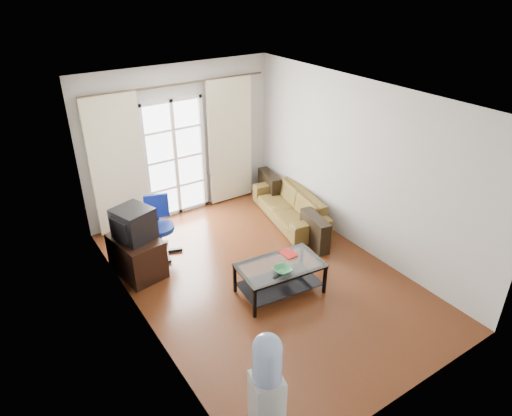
{
  "coord_description": "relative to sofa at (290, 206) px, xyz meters",
  "views": [
    {
      "loc": [
        -3.14,
        -4.56,
        4.1
      ],
      "look_at": [
        0.12,
        0.35,
        0.97
      ],
      "focal_mm": 32.0,
      "sensor_mm": 36.0,
      "label": 1
    }
  ],
  "objects": [
    {
      "name": "task_chair",
      "position": [
        -2.39,
        0.27,
        0.01
      ],
      "size": [
        0.83,
        0.83,
        0.96
      ],
      "rotation": [
        0.0,
        0.0,
        -0.32
      ],
      "color": "black",
      "rests_on": "floor"
    },
    {
      "name": "sofa",
      "position": [
        0.0,
        0.0,
        0.0
      ],
      "size": [
        2.13,
        1.45,
        0.54
      ],
      "primitive_type": "imported",
      "rotation": [
        0.0,
        0.0,
        -1.77
      ],
      "color": "brown",
      "rests_on": "floor"
    },
    {
      "name": "coffee_table",
      "position": [
        -1.4,
        -1.61,
        0.03
      ],
      "size": [
        1.23,
        0.78,
        0.47
      ],
      "rotation": [
        0.0,
        0.0,
        -0.1
      ],
      "color": "silver",
      "rests_on": "floor"
    },
    {
      "name": "remote",
      "position": [
        -1.59,
        -1.8,
        0.21
      ],
      "size": [
        0.15,
        0.06,
        0.02
      ],
      "primitive_type": "cube",
      "rotation": [
        0.0,
        0.0,
        0.15
      ],
      "color": "black",
      "rests_on": "coffee_table"
    },
    {
      "name": "curtain_right",
      "position": [
        -0.45,
        1.31,
        0.93
      ],
      "size": [
        0.9,
        0.07,
        2.35
      ],
      "primitive_type": "cube",
      "color": "beige",
      "rests_on": "curtain_rod"
    },
    {
      "name": "book",
      "position": [
        -1.25,
        -1.47,
        0.21
      ],
      "size": [
        0.19,
        0.25,
        0.02
      ],
      "primitive_type": "imported",
      "rotation": [
        0.0,
        0.0,
        0.02
      ],
      "color": "#AF1529",
      "rests_on": "coffee_table"
    },
    {
      "name": "curtain_left",
      "position": [
        -2.6,
        1.31,
        0.93
      ],
      "size": [
        0.9,
        0.07,
        2.35
      ],
      "primitive_type": "cube",
      "color": "beige",
      "rests_on": "curtain_rod"
    },
    {
      "name": "wall_right",
      "position": [
        0.4,
        -1.17,
        1.08
      ],
      "size": [
        0.02,
        5.2,
        2.7
      ],
      "primitive_type": "cube",
      "color": "#B8B6AF",
      "rests_on": "floor"
    },
    {
      "name": "ceiling",
      "position": [
        -1.4,
        -1.17,
        2.43
      ],
      "size": [
        5.2,
        5.2,
        0.0
      ],
      "primitive_type": "plane",
      "rotation": [
        3.14,
        0.0,
        0.0
      ],
      "color": "white",
      "rests_on": "wall_back"
    },
    {
      "name": "tv_stand",
      "position": [
        -2.89,
        -0.05,
        0.03
      ],
      "size": [
        0.68,
        0.91,
        0.6
      ],
      "primitive_type": "cube",
      "rotation": [
        0.0,
        0.0,
        0.17
      ],
      "color": "black",
      "rests_on": "floor"
    },
    {
      "name": "wall_front",
      "position": [
        -1.4,
        -3.77,
        1.08
      ],
      "size": [
        3.6,
        0.02,
        2.7
      ],
      "primitive_type": "cube",
      "color": "#B8B6AF",
      "rests_on": "floor"
    },
    {
      "name": "floor",
      "position": [
        -1.4,
        -1.17,
        -0.27
      ],
      "size": [
        5.2,
        5.2,
        0.0
      ],
      "primitive_type": "plane",
      "color": "#592C15",
      "rests_on": "ground"
    },
    {
      "name": "bowl",
      "position": [
        -1.47,
        -1.76,
        0.23
      ],
      "size": [
        0.25,
        0.25,
        0.06
      ],
      "primitive_type": "imported",
      "rotation": [
        0.0,
        0.0,
        0.03
      ],
      "color": "green",
      "rests_on": "coffee_table"
    },
    {
      "name": "wall_left",
      "position": [
        -3.2,
        -1.17,
        1.08
      ],
      "size": [
        0.02,
        5.2,
        2.7
      ],
      "primitive_type": "cube",
      "color": "#B8B6AF",
      "rests_on": "floor"
    },
    {
      "name": "radiator",
      "position": [
        -0.6,
        1.33,
        0.06
      ],
      "size": [
        0.64,
        0.12,
        0.64
      ],
      "primitive_type": "cube",
      "color": "gray",
      "rests_on": "floor"
    },
    {
      "name": "wall_back",
      "position": [
        -1.4,
        1.43,
        1.08
      ],
      "size": [
        3.6,
        0.02,
        2.7
      ],
      "primitive_type": "cube",
      "color": "#B8B6AF",
      "rests_on": "floor"
    },
    {
      "name": "water_cooler",
      "position": [
        -2.87,
        -3.4,
        0.44
      ],
      "size": [
        0.34,
        0.34,
        1.37
      ],
      "rotation": [
        0.0,
        0.0,
        -0.24
      ],
      "color": "#BBBEC1",
      "rests_on": "floor"
    },
    {
      "name": "french_door",
      "position": [
        -1.55,
        1.37,
        0.8
      ],
      "size": [
        1.16,
        0.06,
        2.15
      ],
      "color": "white",
      "rests_on": "wall_back"
    },
    {
      "name": "crt_tv",
      "position": [
        -2.89,
        -0.04,
        0.57
      ],
      "size": [
        0.62,
        0.63,
        0.47
      ],
      "rotation": [
        0.0,
        0.0,
        0.33
      ],
      "color": "black",
      "rests_on": "tv_stand"
    },
    {
      "name": "curtain_rod",
      "position": [
        -1.4,
        1.33,
        2.11
      ],
      "size": [
        3.3,
        0.04,
        0.04
      ],
      "primitive_type": "cylinder",
      "rotation": [
        0.0,
        1.57,
        0.0
      ],
      "color": "#4C3F2D",
      "rests_on": "wall_back"
    }
  ]
}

